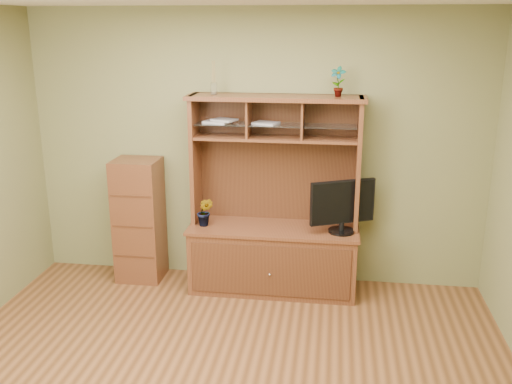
# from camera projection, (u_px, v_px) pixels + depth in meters

# --- Properties ---
(room) EXTENTS (4.54, 4.04, 2.74)m
(room) POSITION_uv_depth(u_px,v_px,m) (213.00, 213.00, 3.72)
(room) COLOR #512F17
(room) RESTS_ON ground
(media_hutch) EXTENTS (1.66, 0.61, 1.90)m
(media_hutch) POSITION_uv_depth(u_px,v_px,m) (274.00, 238.00, 5.57)
(media_hutch) COLOR #4B2615
(media_hutch) RESTS_ON room
(monitor) EXTENTS (0.60, 0.31, 0.50)m
(monitor) POSITION_uv_depth(u_px,v_px,m) (342.00, 205.00, 5.29)
(monitor) COLOR black
(monitor) RESTS_ON media_hutch
(orchid_plant) EXTENTS (0.17, 0.14, 0.28)m
(orchid_plant) POSITION_uv_depth(u_px,v_px,m) (205.00, 212.00, 5.50)
(orchid_plant) COLOR #2E591E
(orchid_plant) RESTS_ON media_hutch
(top_plant) EXTENTS (0.17, 0.14, 0.27)m
(top_plant) POSITION_uv_depth(u_px,v_px,m) (338.00, 81.00, 5.14)
(top_plant) COLOR #326423
(top_plant) RESTS_ON media_hutch
(reed_diffuser) EXTENTS (0.06, 0.06, 0.31)m
(reed_diffuser) POSITION_uv_depth(u_px,v_px,m) (214.00, 81.00, 5.29)
(reed_diffuser) COLOR silver
(reed_diffuser) RESTS_ON media_hutch
(magazines) EXTENTS (0.74, 0.24, 0.04)m
(magazines) POSITION_uv_depth(u_px,v_px,m) (235.00, 122.00, 5.37)
(magazines) COLOR #A6A6AB
(magazines) RESTS_ON media_hutch
(side_cabinet) EXTENTS (0.45, 0.41, 1.25)m
(side_cabinet) POSITION_uv_depth(u_px,v_px,m) (139.00, 220.00, 5.77)
(side_cabinet) COLOR #4B2615
(side_cabinet) RESTS_ON room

